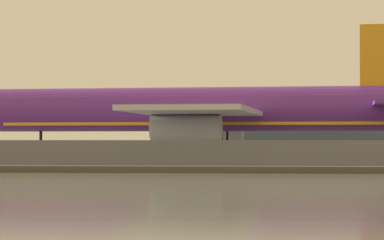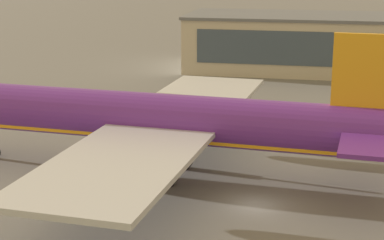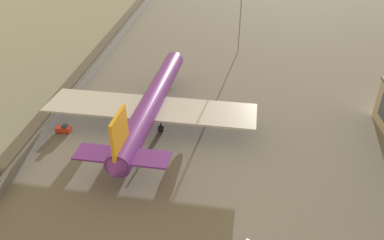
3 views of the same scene
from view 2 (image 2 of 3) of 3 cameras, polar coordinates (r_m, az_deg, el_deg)
ground_plane at (r=55.45m, az=5.64°, el=-7.61°), size 500.00×500.00×0.00m
cargo_jet_purple at (r=61.25m, az=-3.58°, el=0.06°), size 53.60×46.56×14.46m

